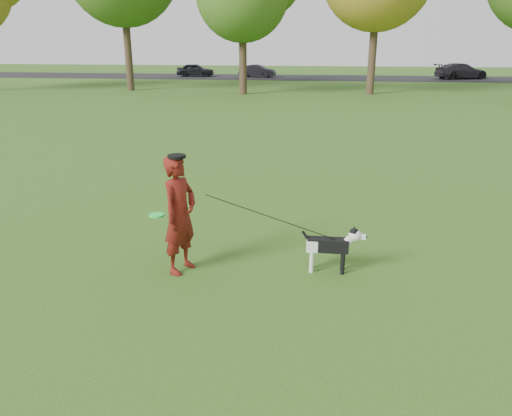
# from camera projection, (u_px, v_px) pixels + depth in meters

# --- Properties ---
(ground) EXTENTS (120.00, 120.00, 0.00)m
(ground) POSITION_uv_depth(u_px,v_px,m) (249.00, 280.00, 7.38)
(ground) COLOR #285116
(ground) RESTS_ON ground
(road) EXTENTS (120.00, 7.00, 0.02)m
(road) POSITION_uv_depth(u_px,v_px,m) (311.00, 78.00, 44.92)
(road) COLOR black
(road) RESTS_ON ground
(man) EXTENTS (0.64, 0.77, 1.80)m
(man) POSITION_uv_depth(u_px,v_px,m) (180.00, 215.00, 7.41)
(man) COLOR #62130E
(man) RESTS_ON ground
(dog) EXTENTS (0.98, 0.20, 0.75)m
(dog) POSITION_uv_depth(u_px,v_px,m) (333.00, 244.00, 7.50)
(dog) COLOR black
(dog) RESTS_ON ground
(car_left) EXTENTS (3.49, 1.60, 1.16)m
(car_left) POSITION_uv_depth(u_px,v_px,m) (195.00, 70.00, 46.02)
(car_left) COLOR black
(car_left) RESTS_ON road
(car_mid) EXTENTS (3.43, 1.69, 1.08)m
(car_mid) POSITION_uv_depth(u_px,v_px,m) (257.00, 71.00, 45.34)
(car_mid) COLOR black
(car_mid) RESTS_ON road
(car_right) EXTENTS (4.90, 3.24, 1.32)m
(car_right) POSITION_uv_depth(u_px,v_px,m) (461.00, 71.00, 43.15)
(car_right) COLOR black
(car_right) RESTS_ON road
(man_held_items) EXTENTS (2.87, 0.41, 1.31)m
(man_held_items) POSITION_uv_depth(u_px,v_px,m) (275.00, 218.00, 7.33)
(man_held_items) COLOR #20FF46
(man_held_items) RESTS_ON ground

